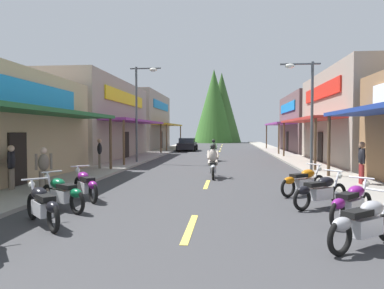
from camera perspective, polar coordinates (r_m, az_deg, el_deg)
name	(u,v)px	position (r m, az deg, el deg)	size (l,w,h in m)	color
ground	(216,161)	(26.75, 3.88, -2.58)	(9.46, 83.69, 0.10)	#38383A
sidewalk_left	(139,159)	(27.55, -8.40, -2.23)	(2.27, 83.69, 0.12)	#9E9991
sidewalk_right	(297,160)	(27.20, 16.33, -2.35)	(2.27, 83.69, 0.12)	gray
centerline_dashes	(217,158)	(28.84, 4.01, -2.12)	(0.16, 56.70, 0.01)	#E0C64C
storefront_left_middle	(84,120)	(29.31, -16.79, 3.70)	(8.59, 13.92, 5.98)	gray
storefront_left_far	(127,122)	(43.46, -10.27, 3.61)	(10.04, 12.65, 6.57)	gray
storefront_right_far	(332,123)	(39.09, 21.35, 3.14)	(10.64, 11.71, 5.85)	brown
streetlamp_left	(141,101)	(23.83, -8.15, 6.84)	(2.03, 0.30, 6.34)	#474C51
streetlamp_right	(306,100)	(19.37, 17.66, 6.76)	(2.03, 0.30, 5.69)	#474C51
motorcycle_parked_right_1	(364,222)	(7.40, 25.75, -11.07)	(1.74, 1.40, 1.04)	black
motorcycle_parked_right_2	(352,202)	(9.25, 24.07, -8.41)	(1.50, 1.66, 1.04)	black
motorcycle_parked_right_3	(320,191)	(10.72, 19.74, -6.92)	(1.79, 1.34, 1.04)	black
motorcycle_parked_right_4	(303,181)	(12.60, 17.28, -5.54)	(1.75, 1.39, 1.04)	black
motorcycle_parked_left_2	(42,205)	(8.88, -22.71, -8.83)	(1.59, 1.58, 1.04)	black
motorcycle_parked_left_3	(62,193)	(10.38, -19.95, -7.22)	(1.82, 1.30, 1.04)	black
motorcycle_parked_left_4	(85,184)	(11.76, -16.59, -6.09)	(1.45, 1.70, 1.04)	black
rider_cruising_lead	(213,164)	(16.49, 3.34, -3.07)	(0.60, 2.14, 1.57)	black
rider_cruising_trailing	(214,152)	(25.74, 3.45, -1.19)	(0.60, 2.14, 1.57)	black
pedestrian_by_shop	(362,161)	(15.23, 25.39, -2.34)	(0.27, 0.57, 1.74)	maroon
pedestrian_browsing	(11,165)	(13.98, -26.80, -2.96)	(0.34, 0.56, 1.67)	#726659
pedestrian_waiting	(100,152)	(20.21, -14.49, -1.15)	(0.37, 0.54, 1.74)	#726659
pedestrian_strolling	(44,167)	(13.12, -22.52, -3.38)	(0.45, 0.43, 1.61)	#726659
parked_car_curbside	(187,145)	(38.95, -0.76, 0.00)	(2.11, 4.32, 1.40)	black
treeline_backdrop	(219,110)	(68.38, 4.27, 5.54)	(8.90, 11.12, 13.59)	#326223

